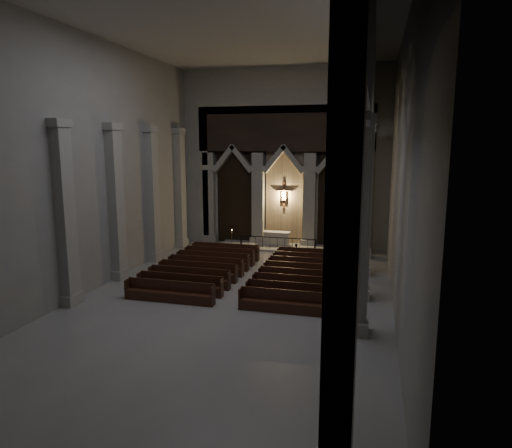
# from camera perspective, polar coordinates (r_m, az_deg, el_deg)

# --- Properties ---
(room) EXTENTS (24.00, 24.10, 12.00)m
(room) POSITION_cam_1_polar(r_m,az_deg,el_deg) (20.01, -2.90, 11.71)
(room) COLOR gray
(room) RESTS_ON ground
(sanctuary_wall) EXTENTS (14.00, 0.77, 12.00)m
(sanctuary_wall) POSITION_cam_1_polar(r_m,az_deg,el_deg) (31.20, 3.53, 9.27)
(sanctuary_wall) COLOR #A09D95
(sanctuary_wall) RESTS_ON ground
(right_arcade) EXTENTS (1.00, 24.00, 12.00)m
(right_arcade) POSITION_cam_1_polar(r_m,az_deg,el_deg) (20.44, 13.50, 12.05)
(right_arcade) COLOR #A09D95
(right_arcade) RESTS_ON ground
(left_pilasters) EXTENTS (0.60, 13.00, 8.03)m
(left_pilasters) POSITION_cam_1_polar(r_m,az_deg,el_deg) (26.10, -14.78, 2.87)
(left_pilasters) COLOR #A09D95
(left_pilasters) RESTS_ON ground
(sanctuary_step) EXTENTS (8.50, 2.60, 0.15)m
(sanctuary_step) POSITION_cam_1_polar(r_m,az_deg,el_deg) (31.06, 3.07, -2.90)
(sanctuary_step) COLOR #A09D95
(sanctuary_step) RESTS_ON ground
(altar) EXTENTS (1.84, 0.74, 0.94)m
(altar) POSITION_cam_1_polar(r_m,az_deg,el_deg) (31.22, 2.57, -1.80)
(altar) COLOR #BBB4A4
(altar) RESTS_ON sanctuary_step
(altar_rail) EXTENTS (5.04, 0.09, 0.99)m
(altar_rail) POSITION_cam_1_polar(r_m,az_deg,el_deg) (29.95, 2.69, -2.24)
(altar_rail) COLOR black
(altar_rail) RESTS_ON ground
(candle_stand_left) EXTENTS (0.23, 0.23, 1.34)m
(candle_stand_left) POSITION_cam_1_polar(r_m,az_deg,el_deg) (30.78, -3.04, -2.47)
(candle_stand_left) COLOR olive
(candle_stand_left) RESTS_ON ground
(candle_stand_right) EXTENTS (0.24, 0.24, 1.42)m
(candle_stand_right) POSITION_cam_1_polar(r_m,az_deg,el_deg) (29.74, 9.17, -2.99)
(candle_stand_right) COLOR olive
(candle_stand_right) RESTS_ON ground
(pews) EXTENTS (9.63, 8.46, 0.94)m
(pews) POSITION_cam_1_polar(r_m,az_deg,el_deg) (23.74, -0.65, -6.37)
(pews) COLOR black
(pews) RESTS_ON ground
(worshipper) EXTENTS (0.46, 0.38, 1.08)m
(worshipper) POSITION_cam_1_polar(r_m,az_deg,el_deg) (27.63, 5.03, -3.57)
(worshipper) COLOR black
(worshipper) RESTS_ON ground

